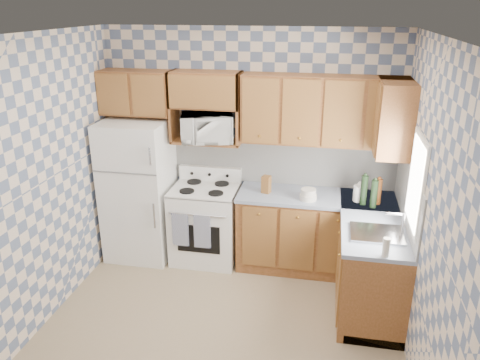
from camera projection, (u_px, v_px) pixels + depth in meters
name	position (u px, v px, depth m)	size (l,w,h in m)	color
floor	(220.00, 328.00, 4.50)	(3.40, 3.40, 0.00)	#917D5B
back_wall	(250.00, 147.00, 5.49)	(3.40, 0.02, 2.70)	slate
right_wall	(425.00, 215.00, 3.72)	(0.02, 3.20, 2.70)	slate
backsplash_back	(283.00, 161.00, 5.46)	(2.60, 0.01, 0.56)	white
backsplash_right	(408.00, 195.00, 4.51)	(0.01, 1.60, 0.56)	white
refrigerator	(139.00, 190.00, 5.57)	(0.75, 0.70, 1.68)	white
stove_body	(206.00, 224.00, 5.59)	(0.76, 0.65, 0.90)	white
cooktop	(205.00, 189.00, 5.43)	(0.76, 0.65, 0.03)	silver
backguard	(210.00, 173.00, 5.65)	(0.76, 0.08, 0.17)	white
dish_towel_left	(180.00, 230.00, 5.28)	(0.19, 0.03, 0.40)	navy
dish_towel_right	(202.00, 232.00, 5.24)	(0.19, 0.03, 0.40)	navy
base_cabinets_back	(315.00, 233.00, 5.39)	(1.75, 0.60, 0.88)	brown
base_cabinets_right	(369.00, 260.00, 4.83)	(0.60, 1.60, 0.88)	brown
countertop_back	(317.00, 197.00, 5.22)	(1.77, 0.63, 0.04)	slate
countertop_right	(373.00, 220.00, 4.67)	(0.63, 1.60, 0.04)	slate
upper_cabinets_back	(323.00, 110.00, 5.01)	(1.75, 0.33, 0.74)	brown
upper_cabinets_fridge	(137.00, 92.00, 5.35)	(0.82, 0.33, 0.50)	brown
upper_cabinets_right	(394.00, 117.00, 4.72)	(0.33, 0.70, 0.74)	brown
microwave_shelf	(207.00, 141.00, 5.39)	(0.80, 0.33, 0.03)	brown
microwave	(207.00, 128.00, 5.27)	(0.57, 0.39, 0.32)	white
sink	(377.00, 234.00, 4.34)	(0.48, 0.40, 0.03)	#B7B7BC
window	(416.00, 183.00, 4.10)	(0.02, 0.66, 0.86)	white
bottle_0	(364.00, 190.00, 4.93)	(0.07, 0.07, 0.32)	black
bottle_1	(374.00, 194.00, 4.86)	(0.07, 0.07, 0.30)	black
bottle_2	(378.00, 192.00, 4.95)	(0.07, 0.07, 0.28)	brown
knife_block	(266.00, 184.00, 5.26)	(0.09, 0.09, 0.20)	brown
electric_kettle	(359.00, 193.00, 5.04)	(0.14, 0.14, 0.17)	white
food_containers	(308.00, 194.00, 5.08)	(0.18, 0.18, 0.12)	beige
soap_bottle	(386.00, 247.00, 3.93)	(0.06, 0.06, 0.17)	beige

